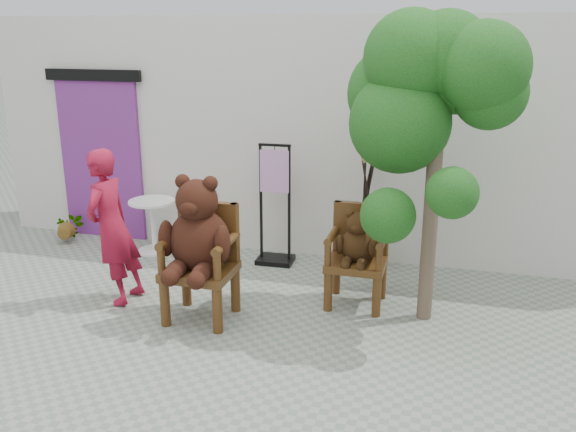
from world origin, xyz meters
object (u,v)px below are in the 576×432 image
object	(u,v)px
person	(112,227)
tree	(428,91)
cafe_table	(153,220)
chair_small	(358,247)
stool_bucket	(367,218)
chair_big	(199,240)
display_stand	(275,218)

from	to	relation	value
person	tree	bearing A→B (deg)	103.51
person	cafe_table	size ratio (longest dim) A/B	2.34
cafe_table	tree	bearing A→B (deg)	-14.51
chair_small	stool_bucket	bearing A→B (deg)	92.88
chair_big	chair_small	bearing A→B (deg)	27.98
chair_small	person	distance (m)	2.60
person	display_stand	world-z (taller)	person
display_stand	stool_bucket	bearing A→B (deg)	5.38
tree	person	bearing A→B (deg)	-169.68
person	tree	world-z (taller)	tree
chair_small	tree	xyz separation A→B (m)	(0.62, -0.04, 1.64)
chair_big	person	bearing A→B (deg)	171.27
chair_small	display_stand	distance (m)	1.49
chair_small	stool_bucket	size ratio (longest dim) A/B	0.73
stool_bucket	tree	distance (m)	2.08
chair_big	cafe_table	bearing A→B (deg)	130.20
stool_bucket	tree	bearing A→B (deg)	-58.39
chair_small	tree	distance (m)	1.75
cafe_table	stool_bucket	distance (m)	2.79
chair_big	tree	world-z (taller)	tree
cafe_table	tree	xyz separation A→B (m)	(3.45, -0.89, 1.83)
tree	chair_small	bearing A→B (deg)	176.39
person	display_stand	xyz separation A→B (m)	(1.34, 1.52, -0.24)
display_stand	tree	bearing A→B (deg)	-29.77
stool_bucket	tree	size ratio (longest dim) A/B	0.48
display_stand	tree	size ratio (longest dim) A/B	0.50
display_stand	stool_bucket	xyz separation A→B (m)	(1.13, 0.14, 0.06)
stool_bucket	chair_big	bearing A→B (deg)	-127.50
person	stool_bucket	world-z (taller)	person
cafe_table	person	bearing A→B (deg)	-77.90
chair_small	display_stand	bearing A→B (deg)	142.31
chair_small	tree	world-z (taller)	tree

